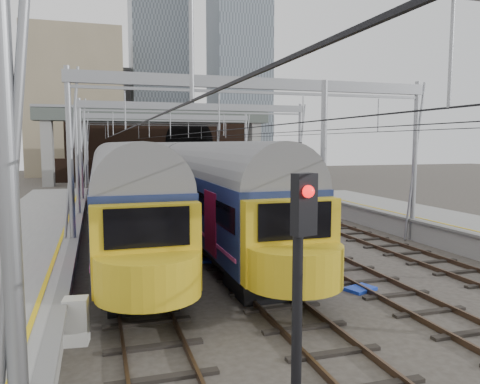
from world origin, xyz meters
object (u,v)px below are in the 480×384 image
object	(u,v)px
signal_near_left	(299,293)
signal_near_centre	(295,192)
train_main	(152,168)
relay_cabinet	(76,321)
train_second	(118,183)

from	to	relation	value
signal_near_left	signal_near_centre	distance (m)	11.02
train_main	relay_cabinet	bearing A→B (deg)	-99.69
train_main	signal_near_left	bearing A→B (deg)	-93.69
train_second	signal_near_centre	distance (m)	14.36
train_second	train_main	bearing A→B (deg)	76.64
signal_near_left	train_second	bearing A→B (deg)	77.41
train_second	signal_near_centre	size ratio (longest dim) A/B	6.80
signal_near_left	relay_cabinet	distance (m)	7.28
train_second	relay_cabinet	size ratio (longest dim) A/B	29.10
train_main	signal_near_left	distance (m)	40.17
signal_near_centre	relay_cabinet	distance (m)	8.95
train_second	signal_near_left	size ratio (longest dim) A/B	7.44
relay_cabinet	train_second	bearing A→B (deg)	91.09
train_main	train_second	bearing A→B (deg)	-103.36
train_main	train_second	xyz separation A→B (m)	(-4.00, -16.84, -0.01)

